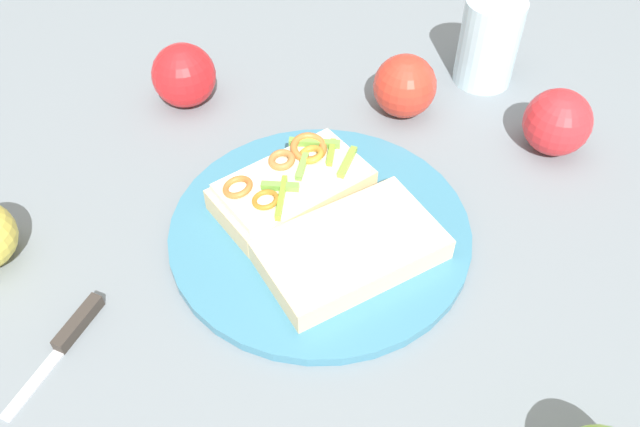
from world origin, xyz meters
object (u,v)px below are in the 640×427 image
at_px(sandwich, 292,185).
at_px(apple_4, 407,87).
at_px(apple_0, 184,75).
at_px(apple_3, 557,122).
at_px(drinking_glass, 489,42).
at_px(bread_slice_side, 350,249).
at_px(plate, 320,230).
at_px(knife, 68,337).

bearing_deg(sandwich, apple_4, 13.84).
bearing_deg(apple_0, apple_3, 15.26).
bearing_deg(apple_4, drinking_glass, 59.64).
distance_m(apple_0, apple_3, 0.45).
bearing_deg(bread_slice_side, plate, 96.04).
relative_size(apple_0, knife, 0.60).
bearing_deg(drinking_glass, bread_slice_side, -93.67).
bearing_deg(apple_4, apple_3, 4.61).
relative_size(sandwich, apple_0, 2.34).
bearing_deg(apple_3, drinking_glass, 139.55).
bearing_deg(apple_3, apple_4, -175.39).
distance_m(apple_0, knife, 0.36).
height_order(plate, bread_slice_side, bread_slice_side).
relative_size(bread_slice_side, apple_4, 2.25).
relative_size(bread_slice_side, apple_3, 2.25).
height_order(sandwich, bread_slice_side, sandwich).
distance_m(sandwich, drinking_glass, 0.33).
distance_m(plate, apple_0, 0.28).
bearing_deg(drinking_glass, apple_3, -40.45).
xyz_separation_m(sandwich, drinking_glass, (0.11, 0.31, 0.03)).
relative_size(plate, apple_4, 4.04).
bearing_deg(drinking_glass, sandwich, -109.64).
bearing_deg(knife, apple_3, 141.72).
distance_m(sandwich, apple_4, 0.21).
relative_size(sandwich, bread_slice_side, 1.06).
bearing_deg(plate, bread_slice_side, -26.93).
height_order(sandwich, knife, sandwich).
height_order(bread_slice_side, apple_4, apple_4).
relative_size(apple_0, drinking_glass, 0.70).
xyz_separation_m(apple_4, drinking_glass, (0.06, 0.11, 0.02)).
height_order(bread_slice_side, apple_0, apple_0).
relative_size(plate, drinking_glass, 2.77).
relative_size(sandwich, knife, 1.41).
bearing_deg(bread_slice_side, sandwich, 95.65).
bearing_deg(sandwich, apple_0, 90.79).
distance_m(plate, apple_3, 0.30).
bearing_deg(bread_slice_side, apple_4, 42.44).
bearing_deg(apple_4, knife, -108.46).
bearing_deg(apple_3, plate, -126.75).
distance_m(bread_slice_side, knife, 0.27).
bearing_deg(knife, apple_0, -165.89).
bearing_deg(drinking_glass, apple_4, -120.36).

